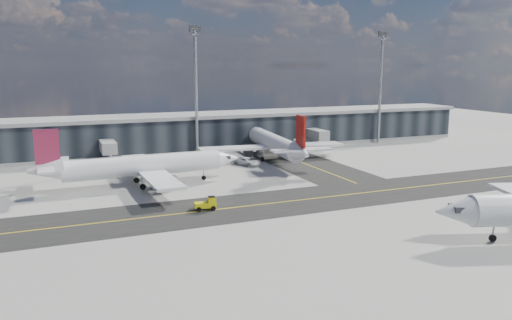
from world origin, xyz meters
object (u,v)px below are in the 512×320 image
Objects in this scene: airliner_af at (141,166)px; service_van at (248,161)px; airliner_redtail at (274,144)px; baggage_tug at (207,203)px.

airliner_af is 6.03× the size of service_van.
airliner_redtail is (30.64, 12.52, 0.23)m from airliner_af.
airliner_af is 33.10m from airliner_redtail.
baggage_tug is at bearing 16.87° from airliner_af.
airliner_redtail reaches higher than service_van.
service_van is at bearing 156.57° from baggage_tug.
airliner_redtail is at bearing 110.26° from airliner_af.
airliner_redtail is 6.45× the size of service_van.
airliner_redtail is 8.37m from service_van.
service_van is (-7.33, -2.83, -2.89)m from airliner_redtail.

